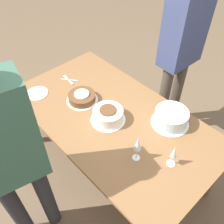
% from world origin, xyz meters
% --- Properties ---
extents(ground_plane, '(12.00, 12.00, 0.00)m').
position_xyz_m(ground_plane, '(0.00, 0.00, 0.00)').
color(ground_plane, brown).
extents(dining_table, '(1.78, 0.99, 0.72)m').
position_xyz_m(dining_table, '(0.00, 0.00, 0.63)').
color(dining_table, brown).
rests_on(dining_table, ground_plane).
extents(cake_center_white, '(0.28, 0.28, 0.12)m').
position_xyz_m(cake_center_white, '(0.01, -0.05, 0.78)').
color(cake_center_white, white).
rests_on(cake_center_white, dining_table).
extents(cake_front_chocolate, '(0.28, 0.28, 0.08)m').
position_xyz_m(cake_front_chocolate, '(-0.32, -0.06, 0.76)').
color(cake_front_chocolate, white).
rests_on(cake_front_chocolate, dining_table).
extents(cake_back_decorated, '(0.30, 0.30, 0.12)m').
position_xyz_m(cake_back_decorated, '(0.37, 0.29, 0.78)').
color(cake_back_decorated, white).
rests_on(cake_back_decorated, dining_table).
extents(wine_glass_near, '(0.06, 0.06, 0.19)m').
position_xyz_m(wine_glass_near, '(0.61, -0.01, 0.85)').
color(wine_glass_near, silver).
rests_on(wine_glass_near, dining_table).
extents(wine_glass_far, '(0.06, 0.06, 0.23)m').
position_xyz_m(wine_glass_far, '(0.41, -0.15, 0.88)').
color(wine_glass_far, silver).
rests_on(wine_glass_far, dining_table).
extents(dessert_plate_left, '(0.20, 0.20, 0.01)m').
position_xyz_m(dessert_plate_left, '(-0.67, -0.30, 0.73)').
color(dessert_plate_left, silver).
rests_on(dessert_plate_left, dining_table).
extents(fork_pile, '(0.18, 0.11, 0.01)m').
position_xyz_m(fork_pile, '(-0.63, 0.02, 0.73)').
color(fork_pile, silver).
rests_on(fork_pile, dining_table).
extents(person_cutting, '(0.30, 0.44, 1.72)m').
position_xyz_m(person_cutting, '(0.03, -0.84, 1.04)').
color(person_cutting, '#232328').
rests_on(person_cutting, ground_plane).
extents(person_watching, '(0.23, 0.41, 1.78)m').
position_xyz_m(person_watching, '(-0.00, 0.85, 1.08)').
color(person_watching, '#4C4238').
rests_on(person_watching, ground_plane).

